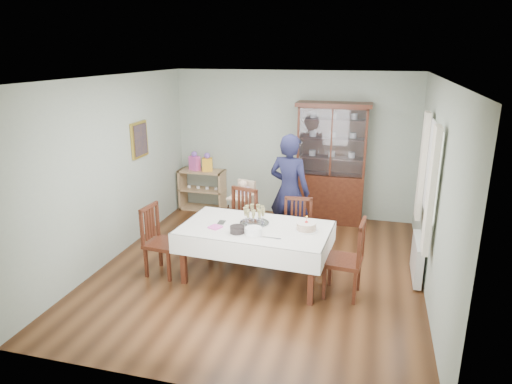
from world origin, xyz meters
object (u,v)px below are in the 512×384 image
(china_cabinet, at_px, (331,162))
(chair_far_left, at_px, (238,237))
(high_chair, at_px, (243,214))
(sideboard, at_px, (202,190))
(chair_end_right, at_px, (344,273))
(woman, at_px, (289,191))
(champagne_tray, at_px, (254,218))
(chair_far_right, at_px, (296,244))
(gift_bag_pink, at_px, (195,162))
(dining_table, at_px, (255,253))
(gift_bag_orange, at_px, (207,163))
(birthday_cake, at_px, (306,227))
(chair_end_left, at_px, (163,254))

(china_cabinet, bearing_deg, chair_far_left, -122.22)
(china_cabinet, xyz_separation_m, high_chair, (-1.33, -1.10, -0.74))
(sideboard, xyz_separation_m, chair_end_right, (2.97, -2.69, -0.09))
(woman, height_order, high_chair, woman)
(sideboard, xyz_separation_m, champagne_tray, (1.71, -2.43, 0.44))
(sideboard, bearing_deg, chair_far_right, -40.48)
(champagne_tray, distance_m, gift_bag_pink, 3.04)
(dining_table, height_order, gift_bag_orange, gift_bag_orange)
(gift_bag_orange, bearing_deg, chair_far_left, -57.70)
(china_cabinet, distance_m, woman, 1.42)
(high_chair, distance_m, birthday_cake, 1.91)
(birthday_cake, height_order, gift_bag_pink, gift_bag_pink)
(sideboard, height_order, gift_bag_pink, gift_bag_pink)
(chair_far_right, relative_size, chair_end_left, 0.96)
(gift_bag_pink, height_order, gift_bag_orange, gift_bag_pink)
(champagne_tray, bearing_deg, high_chair, 112.56)
(high_chair, bearing_deg, woman, 0.51)
(chair_end_left, distance_m, gift_bag_pink, 2.86)
(chair_far_left, xyz_separation_m, chair_far_right, (0.90, 0.01, -0.02))
(dining_table, relative_size, high_chair, 2.09)
(gift_bag_orange, bearing_deg, china_cabinet, -0.04)
(chair_end_left, distance_m, high_chair, 1.76)
(dining_table, xyz_separation_m, chair_far_right, (0.46, 0.65, -0.10))
(china_cabinet, xyz_separation_m, birthday_cake, (-0.06, -2.47, -0.31))
(sideboard, distance_m, champagne_tray, 3.01)
(chair_end_right, bearing_deg, high_chair, -126.05)
(woman, bearing_deg, chair_end_right, 140.50)
(gift_bag_orange, bearing_deg, woman, -35.09)
(sideboard, distance_m, gift_bag_orange, 0.57)
(sideboard, bearing_deg, gift_bag_orange, -8.76)
(dining_table, distance_m, high_chair, 1.53)
(chair_far_left, distance_m, high_chair, 0.79)
(chair_end_left, relative_size, champagne_tray, 2.45)
(gift_bag_pink, xyz_separation_m, gift_bag_orange, (0.26, 0.00, -0.01))
(chair_far_left, bearing_deg, chair_end_left, -120.70)
(china_cabinet, bearing_deg, gift_bag_orange, 179.96)
(china_cabinet, height_order, gift_bag_pink, china_cabinet)
(high_chair, bearing_deg, gift_bag_orange, 147.81)
(china_cabinet, distance_m, birthday_cake, 2.49)
(chair_far_right, bearing_deg, china_cabinet, 76.48)
(sideboard, xyz_separation_m, birthday_cake, (2.44, -2.49, 0.41))
(gift_bag_pink, bearing_deg, dining_table, -53.10)
(birthday_cake, distance_m, gift_bag_orange, 3.38)
(chair_far_right, xyz_separation_m, birthday_cake, (0.22, -0.60, 0.53))
(sideboard, bearing_deg, gift_bag_pink, -171.58)
(chair_end_right, distance_m, gift_bag_orange, 3.95)
(high_chair, xyz_separation_m, gift_bag_orange, (-1.04, 1.10, 0.57))
(sideboard, distance_m, chair_end_right, 4.01)
(gift_bag_pink, bearing_deg, china_cabinet, -0.03)
(chair_far_left, relative_size, high_chair, 1.05)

